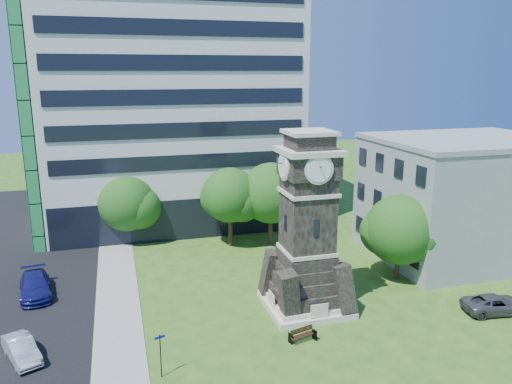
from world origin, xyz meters
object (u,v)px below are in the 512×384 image
object	(u,v)px
clock_tower	(307,234)
car_street_north	(35,286)
park_bench	(302,334)
street_sign	(160,351)
car_street_mid	(21,349)
car_east_lot	(495,304)

from	to	relation	value
clock_tower	car_street_north	world-z (taller)	clock_tower
park_bench	street_sign	distance (m)	8.70
clock_tower	street_sign	world-z (taller)	clock_tower
street_sign	clock_tower	bearing A→B (deg)	9.22
clock_tower	park_bench	size ratio (longest dim) A/B	7.42
car_street_mid	car_east_lot	distance (m)	29.93
car_street_north	car_east_lot	world-z (taller)	car_street_north
car_street_north	park_bench	world-z (taller)	car_street_north
car_east_lot	clock_tower	bearing A→B (deg)	78.00
car_street_mid	car_east_lot	bearing A→B (deg)	-29.07
clock_tower	park_bench	world-z (taller)	clock_tower
park_bench	street_sign	world-z (taller)	street_sign
car_street_mid	car_street_north	world-z (taller)	car_street_north
car_street_mid	car_east_lot	size ratio (longest dim) A/B	0.84
car_east_lot	park_bench	bearing A→B (deg)	97.16
park_bench	car_street_north	bearing A→B (deg)	129.37
clock_tower	car_street_mid	bearing A→B (deg)	-174.77
car_street_mid	street_sign	bearing A→B (deg)	-51.57
car_street_north	park_bench	size ratio (longest dim) A/B	3.10
clock_tower	park_bench	distance (m)	6.64
car_street_north	street_sign	size ratio (longest dim) A/B	2.05
street_sign	car_street_mid	bearing A→B (deg)	133.57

